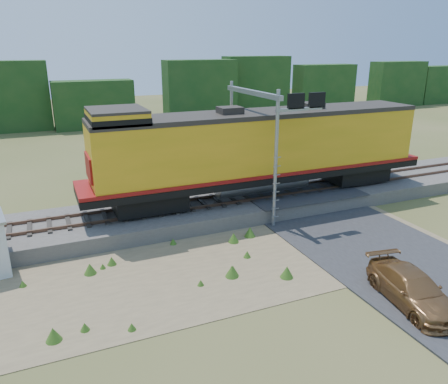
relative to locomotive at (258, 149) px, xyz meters
name	(u,v)px	position (x,y,z in m)	size (l,w,h in m)	color
ground	(232,266)	(-4.32, -6.00, -3.61)	(140.00, 140.00, 0.00)	#475123
ballast	(188,212)	(-4.32, 0.00, -3.21)	(70.00, 5.00, 0.80)	slate
rails	(188,204)	(-4.32, 0.00, -2.73)	(70.00, 1.54, 0.16)	brown
dirt_shoulder	(185,269)	(-6.32, -5.50, -3.60)	(26.00, 8.00, 0.03)	#8C7754
road	(350,233)	(2.68, -5.26, -3.52)	(7.00, 66.00, 0.86)	#38383A
tree_line_north	(101,101)	(-4.32, 32.00, -0.54)	(130.00, 3.00, 6.50)	#163C15
weed_clumps	(153,281)	(-7.82, -5.90, -3.61)	(15.00, 6.20, 0.56)	#37611B
locomotive	(258,149)	(0.00, 0.00, 0.00)	(20.83, 3.18, 5.37)	black
signal_gantry	(264,120)	(-0.07, -0.67, 1.79)	(2.86, 6.20, 7.22)	gray
car	(412,289)	(0.68, -11.34, -2.99)	(1.75, 4.31, 1.25)	olive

